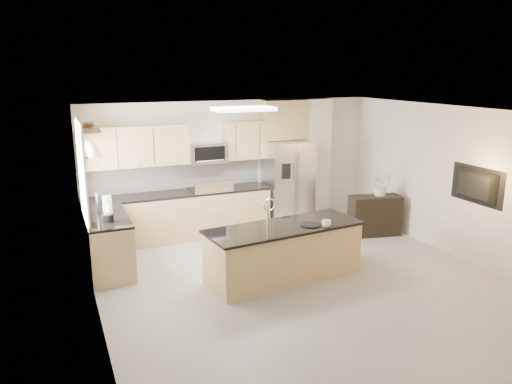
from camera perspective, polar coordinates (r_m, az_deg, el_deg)
name	(u,v)px	position (r m, az deg, el deg)	size (l,w,h in m)	color
floor	(308,287)	(7.71, 5.96, -10.72)	(6.50, 6.50, 0.00)	#A2A09A
ceiling	(313,113)	(7.04, 6.49, 8.91)	(6.00, 6.50, 0.02)	white
wall_back	(233,165)	(10.15, -2.69, 3.08)	(6.00, 0.02, 2.60)	white
wall_front	(493,295)	(4.86, 25.41, -10.55)	(6.00, 0.02, 2.60)	white
wall_left	(94,229)	(6.42, -18.00, -4.03)	(0.02, 6.50, 2.60)	white
wall_right	(468,186)	(9.08, 23.03, 0.68)	(0.02, 6.50, 2.60)	white
back_counter	(179,215)	(9.70, -8.79, -2.61)	(3.55, 0.66, 1.44)	#D4BB75
left_counter	(108,243)	(8.46, -16.55, -5.62)	(0.66, 1.50, 0.92)	#D4BB75
range	(210,212)	(9.85, -5.25, -2.24)	(0.76, 0.64, 1.14)	black
upper_cabinets	(170,144)	(9.54, -9.77, 5.40)	(3.50, 0.33, 0.75)	tan
microwave	(207,152)	(9.71, -5.63, 4.52)	(0.76, 0.40, 0.40)	silver
refrigerator	(287,184)	(10.31, 3.59, 0.91)	(0.92, 0.78, 1.78)	silver
partition_column	(315,160)	(10.77, 6.72, 3.63)	(0.60, 0.30, 2.60)	silver
window	(82,173)	(8.13, -19.24, 2.11)	(0.04, 1.15, 1.65)	white
shelf_lower	(89,152)	(8.18, -18.57, 4.38)	(0.30, 1.20, 0.04)	brown
shelf_upper	(87,128)	(8.13, -18.77, 6.95)	(0.30, 1.20, 0.04)	brown
ceiling_fixture	(244,109)	(8.31, -1.43, 9.47)	(1.00, 0.50, 0.06)	white
island	(284,252)	(7.84, 3.20, -6.84)	(2.54, 1.15, 1.28)	#D4BB75
credenza	(375,215)	(10.11, 13.41, -2.62)	(0.99, 0.41, 0.79)	black
cup	(326,223)	(7.70, 8.05, -3.58)	(0.14, 0.14, 0.11)	white
platter	(311,225)	(7.77, 6.28, -3.72)	(0.33, 0.33, 0.02)	black
blender	(108,210)	(7.95, -16.58, -2.04)	(0.18, 0.18, 0.41)	black
kettle	(109,209)	(8.32, -16.49, -1.89)	(0.18, 0.18, 0.23)	silver
coffee_maker	(102,203)	(8.49, -17.15, -1.24)	(0.18, 0.22, 0.33)	black
bowl	(86,124)	(8.15, -18.81, 7.41)	(0.38, 0.38, 0.09)	silver
flower_vase	(381,178)	(9.98, 14.11, 1.54)	(0.63, 0.55, 0.70)	silver
television	(473,186)	(8.87, 23.57, 0.67)	(1.08, 0.14, 0.62)	black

